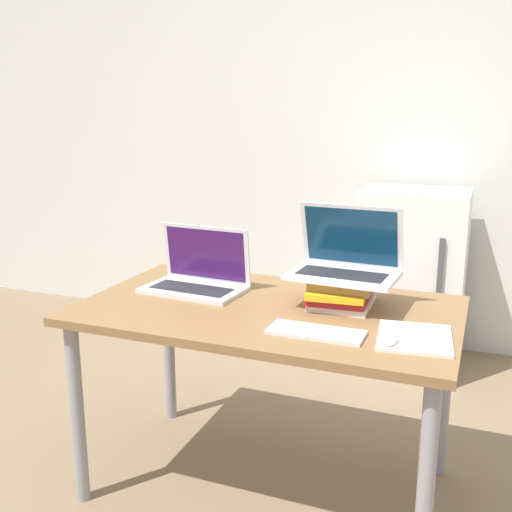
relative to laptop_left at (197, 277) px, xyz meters
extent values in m
cube|color=silver|center=(0.33, 1.60, 0.59)|extent=(8.00, 0.05, 2.70)
cube|color=brown|center=(0.33, -0.10, -0.06)|extent=(1.32, 0.78, 0.03)
cylinder|color=gray|center=(-0.27, -0.42, -0.42)|extent=(0.05, 0.05, 0.68)
cylinder|color=gray|center=(0.93, -0.42, -0.42)|extent=(0.05, 0.05, 0.68)
cylinder|color=gray|center=(-0.27, 0.23, -0.42)|extent=(0.05, 0.05, 0.68)
cylinder|color=gray|center=(0.93, 0.23, -0.42)|extent=(0.05, 0.05, 0.68)
cube|color=silver|center=(0.00, -0.03, -0.04)|extent=(0.39, 0.25, 0.02)
cube|color=#232328|center=(0.00, -0.05, -0.03)|extent=(0.32, 0.14, 0.00)
cube|color=silver|center=(0.00, 0.07, 0.08)|extent=(0.38, 0.06, 0.23)
cube|color=#381451|center=(0.00, 0.06, 0.08)|extent=(0.34, 0.05, 0.20)
cube|color=white|center=(0.57, 0.02, -0.04)|extent=(0.21, 0.25, 0.02)
cube|color=maroon|center=(0.56, 0.02, -0.01)|extent=(0.22, 0.27, 0.02)
cube|color=gold|center=(0.56, 0.01, 0.01)|extent=(0.22, 0.29, 0.02)
cube|color=olive|center=(0.58, 0.02, 0.04)|extent=(0.22, 0.24, 0.04)
cube|color=silver|center=(0.57, -0.01, 0.07)|extent=(0.38, 0.26, 0.02)
cube|color=#232328|center=(0.57, -0.02, 0.08)|extent=(0.31, 0.14, 0.00)
cube|color=silver|center=(0.58, 0.08, 0.19)|extent=(0.37, 0.10, 0.24)
cube|color=#0A2D4C|center=(0.58, 0.08, 0.19)|extent=(0.33, 0.08, 0.21)
cube|color=silver|center=(0.56, -0.29, -0.04)|extent=(0.30, 0.12, 0.01)
cube|color=silver|center=(0.56, -0.29, -0.04)|extent=(0.27, 0.10, 0.00)
ellipsoid|color=white|center=(0.78, -0.30, -0.03)|extent=(0.06, 0.11, 0.04)
cube|color=silver|center=(0.85, -0.23, -0.04)|extent=(0.25, 0.28, 0.01)
cube|color=white|center=(0.66, 1.25, -0.27)|extent=(0.56, 0.48, 0.98)
cube|color=#4C4C51|center=(0.83, 1.00, -0.22)|extent=(0.02, 0.02, 0.49)
camera|label=1|loc=(1.02, -1.99, 0.63)|focal=42.00mm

